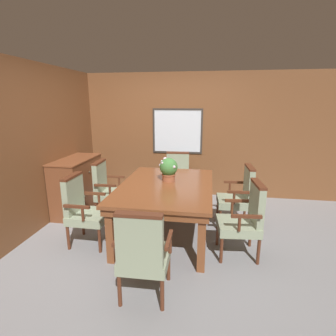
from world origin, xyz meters
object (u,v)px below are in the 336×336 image
Objects in this scene: chair_right_far at (239,195)px; chair_left_near at (83,208)px; chair_head_near at (143,252)px; potted_plant at (168,169)px; dining_table at (166,190)px; sideboard_cabinet at (77,185)px; chair_head_far at (177,176)px; chair_left_far at (108,188)px; chair_right_near at (245,218)px.

chair_right_far is 2.29m from chair_left_near.
chair_head_near is 2.77× the size of potted_plant.
potted_plant is at bearing 88.97° from dining_table.
chair_right_far is 1.00× the size of chair_left_near.
chair_head_near is at bearing -34.30° from chair_right_far.
chair_head_far is at bearing 23.51° from sideboard_cabinet.
chair_left_near is (-1.05, 0.90, 0.00)m from chair_head_near.
chair_head_far is 1.00× the size of chair_left_far.
dining_table is 5.28× the size of potted_plant.
chair_right_far is 2.74m from sideboard_cabinet.
chair_head_near reaches higher than sideboard_cabinet.
chair_head_near is 2.06m from chair_right_far.
dining_table is 1.91× the size of chair_left_far.
dining_table is 1.15m from chair_left_far.
chair_head_near is 1.00× the size of chair_right_near.
chair_right_near is at bearing -19.46° from sideboard_cabinet.
chair_head_near and chair_right_far have the same top height.
sideboard_cabinet reaches higher than dining_table.
chair_head_far is at bearing -132.11° from chair_right_far.
chair_left_far is at bearing 0.13° from chair_left_near.
chair_right_far is (1.06, 0.44, -0.16)m from dining_table.
sideboard_cabinet is (-2.73, 0.13, -0.03)m from chair_right_far.
potted_plant is (1.05, -0.25, 0.44)m from chair_left_far.
chair_head_far is 1.00× the size of chair_head_near.
dining_table is at bearing -91.03° from potted_plant.
potted_plant reaches higher than chair_right_far.
chair_head_far and chair_left_near have the same top height.
chair_left_far is 1.00× the size of chair_right_near.
chair_head_near is 1.00× the size of chair_left_far.
chair_head_near is 1.38m from chair_left_near.
potted_plant is at bearing -79.24° from chair_right_far.
chair_left_far is 0.89× the size of sideboard_cabinet.
chair_head_near is 0.89× the size of sideboard_cabinet.
chair_head_far is at bearing -30.93° from chair_left_near.
chair_head_far is 2.77× the size of potted_plant.
sideboard_cabinet is at bearing 74.43° from chair_left_far.
chair_left_far is at bearing 166.51° from potted_plant.
chair_left_far and chair_right_far have the same top height.
chair_head_near is at bearing -151.67° from chair_left_far.
potted_plant is (-1.04, 0.56, 0.44)m from chair_right_near.
sideboard_cabinet is at bearing -96.03° from chair_right_far.
chair_left_far is 2.77× the size of potted_plant.
chair_right_near is 2.77× the size of potted_plant.
chair_right_far is 0.89× the size of sideboard_cabinet.
chair_right_near is at bearing -63.27° from chair_head_far.
potted_plant is (0.01, -1.12, 0.44)m from chair_head_far.
potted_plant reaches higher than chair_left_near.
chair_left_far and chair_right_near have the same top height.
chair_right_near and chair_right_far have the same top height.
chair_right_near is at bearing -113.80° from chair_left_far.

